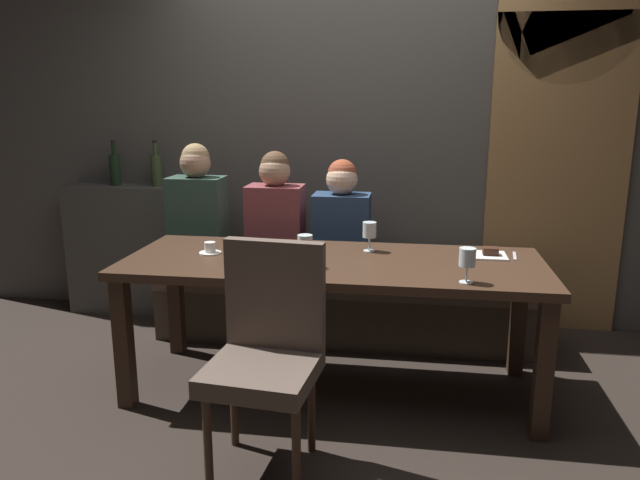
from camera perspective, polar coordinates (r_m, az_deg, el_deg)
ground at (r=3.44m, az=1.14°, el=-13.82°), size 9.00×9.00×0.00m
back_wall_tiled at (r=4.28m, az=3.44°, el=12.34°), size 6.00×0.12×3.00m
arched_door at (r=4.30m, az=21.80°, el=9.64°), size 0.90×0.05×2.55m
back_counter at (r=4.65m, az=-16.33°, el=-0.86°), size 1.10×0.28×0.95m
dining_table at (r=3.20m, az=1.20°, el=-3.37°), size 2.20×0.84×0.74m
banquette_bench at (r=3.99m, az=2.49°, el=-6.35°), size 2.50×0.44×0.45m
chair_near_side at (r=2.60m, az=-5.01°, el=-9.67°), size 0.48×0.48×0.98m
diner_redhead at (r=4.08m, az=-11.51°, el=2.78°), size 0.36×0.24×0.83m
diner_bearded at (r=3.92m, az=-4.23°, el=2.29°), size 0.36×0.24×0.79m
diner_far_end at (r=3.85m, az=2.05°, el=1.78°), size 0.36×0.24×0.75m
wine_bottle_dark_red at (r=4.64m, az=-18.82°, el=6.41°), size 0.08×0.08×0.33m
wine_bottle_pale_label at (r=4.51m, az=-15.22°, el=6.47°), size 0.08×0.08×0.33m
wine_glass_center_front at (r=2.83m, az=13.76°, el=-1.68°), size 0.08×0.08×0.16m
wine_glass_near_left at (r=3.01m, az=-1.42°, el=-0.40°), size 0.08×0.08×0.16m
wine_glass_far_left at (r=3.33m, az=4.70°, el=0.89°), size 0.08×0.08×0.16m
espresso_cup at (r=3.35m, az=-10.36°, el=-0.83°), size 0.12×0.12×0.06m
dessert_plate at (r=3.36m, az=15.69°, el=-1.27°), size 0.19×0.19×0.05m
fork_on_table at (r=3.40m, az=17.93°, el=-1.45°), size 0.04×0.17×0.01m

